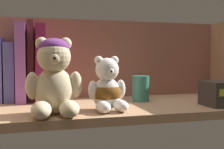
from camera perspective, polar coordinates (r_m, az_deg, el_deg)
name	(u,v)px	position (r cm, az deg, el deg)	size (l,w,h in cm)	color
shelf_board	(108,109)	(74.31, -0.91, -6.96)	(82.68, 30.77, 2.00)	#A87F5B
shelf_back_panel	(95,62)	(88.72, -3.45, 2.57)	(85.08, 1.20, 26.24)	#8E594A
book_4	(10,72)	(84.46, -20.04, 0.42)	(2.76, 10.09, 16.58)	#5053A1
book_5	(21,63)	(84.17, -17.97, 2.26)	(2.73, 14.40, 21.89)	#9756B6
book_6	(31,61)	(84.08, -16.21, 2.60)	(1.74, 9.57, 22.80)	#592727
book_7	(40,63)	(84.07, -14.51, 2.22)	(2.51, 14.95, 21.63)	#801A4B
teddy_bear_larger	(54,78)	(61.77, -11.69, -0.71)	(12.22, 12.35, 16.84)	beige
teddy_bear_smaller	(107,89)	(65.95, -0.98, -2.97)	(9.43, 9.94, 12.80)	white
pillar_candle	(141,88)	(80.50, 5.85, -2.86)	(4.89, 4.89, 7.26)	#2D7A66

